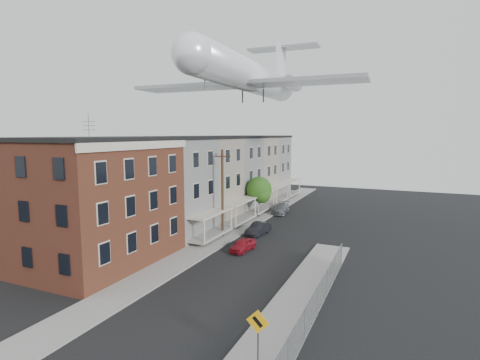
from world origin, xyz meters
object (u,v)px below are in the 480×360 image
object	(u,v)px
warning_sign	(258,329)
airplane	(252,77)
car_near	(243,245)
car_mid	(258,229)
car_far	(281,208)
utility_pole	(222,192)
street_tree	(260,191)

from	to	relation	value
warning_sign	airplane	bearing A→B (deg)	112.62
warning_sign	car_near	distance (m)	17.21
car_mid	car_far	size ratio (longest dim) A/B	0.84
car_mid	car_far	world-z (taller)	car_far
car_far	airplane	size ratio (longest dim) A/B	0.15
warning_sign	airplane	xyz separation A→B (m)	(-11.48, 27.55, 15.40)
utility_pole	car_near	distance (m)	6.62
utility_pole	airplane	distance (m)	15.22
car_near	car_far	xyz separation A→B (m)	(-1.80, 17.03, 0.09)
street_tree	car_far	distance (m)	4.83
utility_pole	car_far	size ratio (longest dim) A/B	1.98
warning_sign	utility_pole	world-z (taller)	utility_pole
car_mid	street_tree	bearing A→B (deg)	115.76
street_tree	car_mid	distance (m)	8.60
car_mid	car_far	bearing A→B (deg)	101.47
car_far	car_near	bearing A→B (deg)	-89.84
car_far	utility_pole	bearing A→B (deg)	-104.31
car_far	street_tree	bearing A→B (deg)	-121.02
utility_pole	warning_sign	bearing A→B (deg)	-59.52
utility_pole	street_tree	bearing A→B (deg)	88.11
street_tree	airplane	distance (m)	13.92
car_mid	airplane	bearing A→B (deg)	124.21
street_tree	car_far	size ratio (longest dim) A/B	1.15
car_mid	car_near	bearing A→B (deg)	-76.79
utility_pole	car_mid	world-z (taller)	utility_pole
car_far	warning_sign	bearing A→B (deg)	-80.07
warning_sign	street_tree	bearing A→B (deg)	110.58
utility_pole	car_near	xyz separation A→B (m)	(3.80, -3.54, -4.11)
street_tree	car_mid	xyz separation A→B (m)	(2.74, -7.64, -2.82)
car_near	utility_pole	bearing A→B (deg)	142.76
utility_pole	car_far	distance (m)	14.21
utility_pole	street_tree	distance (m)	10.00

